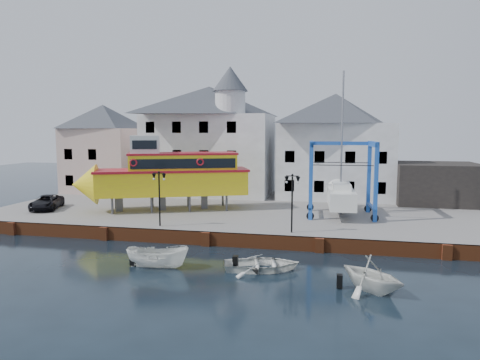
# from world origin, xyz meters

# --- Properties ---
(ground) EXTENTS (140.00, 140.00, 0.00)m
(ground) POSITION_xyz_m (0.00, 0.00, 0.00)
(ground) COLOR #17232D
(ground) RESTS_ON ground
(hardstanding) EXTENTS (44.00, 22.00, 1.00)m
(hardstanding) POSITION_xyz_m (0.00, 11.00, 0.50)
(hardstanding) COLOR slate
(hardstanding) RESTS_ON ground
(quay_wall) EXTENTS (44.00, 0.47, 1.00)m
(quay_wall) POSITION_xyz_m (-0.00, 0.10, 0.50)
(quay_wall) COLOR brown
(quay_wall) RESTS_ON ground
(building_pink) EXTENTS (8.00, 7.00, 10.30)m
(building_pink) POSITION_xyz_m (-18.00, 18.00, 6.15)
(building_pink) COLOR #CEA89B
(building_pink) RESTS_ON hardstanding
(building_white_main) EXTENTS (14.00, 8.30, 14.00)m
(building_white_main) POSITION_xyz_m (-4.87, 18.39, 7.34)
(building_white_main) COLOR silver
(building_white_main) RESTS_ON hardstanding
(building_white_right) EXTENTS (12.00, 8.00, 11.20)m
(building_white_right) POSITION_xyz_m (9.00, 19.00, 6.60)
(building_white_right) COLOR silver
(building_white_right) RESTS_ON hardstanding
(shed_dark) EXTENTS (8.00, 7.00, 4.00)m
(shed_dark) POSITION_xyz_m (19.00, 17.00, 3.00)
(shed_dark) COLOR black
(shed_dark) RESTS_ON hardstanding
(lamp_post_left) EXTENTS (1.12, 0.32, 4.20)m
(lamp_post_left) POSITION_xyz_m (-4.00, 1.20, 4.17)
(lamp_post_left) COLOR black
(lamp_post_left) RESTS_ON hardstanding
(lamp_post_right) EXTENTS (1.12, 0.32, 4.20)m
(lamp_post_right) POSITION_xyz_m (6.00, 1.20, 4.17)
(lamp_post_right) COLOR black
(lamp_post_right) RESTS_ON hardstanding
(tour_boat) EXTENTS (15.89, 9.24, 6.81)m
(tour_boat) POSITION_xyz_m (-6.34, 7.60, 4.21)
(tour_boat) COLOR #59595E
(tour_boat) RESTS_ON hardstanding
(travel_lift) EXTENTS (5.89, 8.16, 12.20)m
(travel_lift) POSITION_xyz_m (9.48, 8.87, 3.04)
(travel_lift) COLOR #0F4DAA
(travel_lift) RESTS_ON hardstanding
(van) EXTENTS (3.53, 5.09, 1.29)m
(van) POSITION_xyz_m (-17.05, 5.71, 1.65)
(van) COLOR black
(van) RESTS_ON hardstanding
(motorboat_a) EXTENTS (3.98, 1.79, 1.49)m
(motorboat_a) POSITION_xyz_m (-1.46, -5.33, 0.00)
(motorboat_a) COLOR white
(motorboat_a) RESTS_ON ground
(motorboat_b) EXTENTS (5.12, 4.18, 0.93)m
(motorboat_b) POSITION_xyz_m (4.76, -4.47, 0.00)
(motorboat_b) COLOR white
(motorboat_b) RESTS_ON ground
(motorboat_c) EXTENTS (4.87, 4.83, 1.94)m
(motorboat_c) POSITION_xyz_m (10.81, -6.59, 0.00)
(motorboat_c) COLOR white
(motorboat_c) RESTS_ON ground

